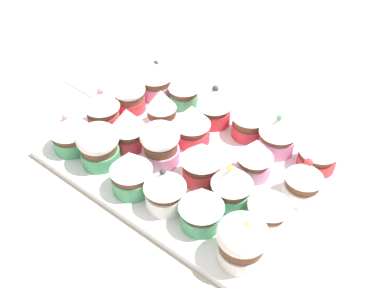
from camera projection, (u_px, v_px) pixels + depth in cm
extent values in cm
cube|color=#B2A899|center=(192.00, 170.00, 72.42)|extent=(180.00, 180.00, 3.00)
cube|color=silver|center=(192.00, 161.00, 71.05)|extent=(44.56, 31.01, 1.20)
cylinder|color=#4C9E6B|center=(72.00, 142.00, 71.81)|extent=(6.12, 6.12, 2.49)
cylinder|color=brown|center=(70.00, 133.00, 70.62)|extent=(5.70, 5.70, 1.17)
cone|color=white|center=(68.00, 123.00, 69.26)|extent=(6.60, 6.60, 2.99)
sphere|color=pink|center=(65.00, 117.00, 68.32)|extent=(1.01, 1.01, 1.01)
cylinder|color=#4C9E6B|center=(101.00, 156.00, 69.18)|extent=(6.19, 6.19, 2.55)
cylinder|color=brown|center=(99.00, 147.00, 68.01)|extent=(5.60, 5.60, 1.02)
ellipsoid|color=white|center=(97.00, 138.00, 66.83)|extent=(6.72, 6.72, 4.36)
cylinder|color=#4C9E6B|center=(132.00, 182.00, 64.64)|extent=(6.16, 6.16, 2.71)
cylinder|color=brown|center=(131.00, 173.00, 63.37)|extent=(5.78, 5.78, 1.18)
cone|color=white|center=(130.00, 161.00, 61.88)|extent=(6.34, 6.34, 3.38)
cylinder|color=white|center=(166.00, 199.00, 62.19)|extent=(5.76, 5.76, 2.58)
cylinder|color=brown|center=(165.00, 190.00, 60.97)|extent=(5.14, 5.14, 1.19)
cone|color=white|center=(164.00, 179.00, 59.64)|extent=(6.14, 6.14, 2.88)
sphere|color=#333338|center=(163.00, 172.00, 58.90)|extent=(0.94, 0.94, 0.94)
cylinder|color=#4C9E6B|center=(201.00, 218.00, 59.63)|extent=(5.72, 5.72, 2.43)
cylinder|color=brown|center=(201.00, 209.00, 58.50)|extent=(5.31, 5.31, 1.05)
cone|color=white|center=(202.00, 198.00, 56.98)|extent=(6.33, 6.33, 3.61)
cylinder|color=white|center=(241.00, 252.00, 55.48)|extent=(6.10, 6.10, 2.24)
cylinder|color=brown|center=(242.00, 244.00, 54.35)|extent=(5.68, 5.68, 1.23)
ellipsoid|color=white|center=(243.00, 234.00, 53.09)|extent=(6.62, 6.62, 4.37)
sphere|color=#EAD64C|center=(247.00, 225.00, 51.62)|extent=(0.88, 0.88, 0.88)
cylinder|color=#D1333D|center=(104.00, 119.00, 76.42)|extent=(5.60, 5.60, 2.65)
cylinder|color=brown|center=(102.00, 110.00, 75.14)|extent=(5.28, 5.28, 1.31)
cone|color=white|center=(101.00, 98.00, 73.58)|extent=(6.21, 6.21, 3.48)
sphere|color=pink|center=(100.00, 91.00, 72.58)|extent=(1.18, 1.18, 1.18)
cylinder|color=#D1333D|center=(130.00, 140.00, 72.19)|extent=(5.37, 5.37, 2.38)
cylinder|color=brown|center=(129.00, 132.00, 70.97)|extent=(4.73, 4.73, 1.38)
cone|color=white|center=(127.00, 119.00, 69.27)|extent=(5.86, 5.86, 3.82)
cylinder|color=pink|center=(161.00, 155.00, 69.41)|extent=(6.04, 6.04, 2.46)
cylinder|color=brown|center=(160.00, 145.00, 68.11)|extent=(5.40, 5.40, 1.53)
ellipsoid|color=white|center=(160.00, 136.00, 66.84)|extent=(6.29, 6.29, 3.98)
sphere|color=#EAD64C|center=(159.00, 127.00, 65.50)|extent=(0.61, 0.61, 0.61)
cylinder|color=#D1333D|center=(201.00, 173.00, 66.09)|extent=(5.73, 5.73, 2.71)
cylinder|color=brown|center=(202.00, 163.00, 64.73)|extent=(5.06, 5.06, 1.44)
cone|color=white|center=(202.00, 152.00, 63.24)|extent=(6.40, 6.40, 3.14)
cylinder|color=#4C9E6B|center=(231.00, 195.00, 62.84)|extent=(5.75, 5.75, 2.36)
cylinder|color=brown|center=(232.00, 187.00, 61.66)|extent=(5.24, 5.24, 1.27)
cone|color=white|center=(233.00, 175.00, 60.17)|extent=(6.11, 6.11, 3.31)
sphere|color=#EAD64C|center=(230.00, 168.00, 59.09)|extent=(0.83, 0.83, 0.83)
cylinder|color=white|center=(268.00, 218.00, 59.60)|extent=(5.40, 5.40, 2.46)
cylinder|color=brown|center=(269.00, 209.00, 58.38)|extent=(4.91, 4.91, 1.30)
cone|color=white|center=(271.00, 198.00, 57.00)|extent=(5.96, 5.96, 2.93)
cylinder|color=#D1333D|center=(130.00, 104.00, 80.18)|extent=(5.63, 5.63, 2.29)
cylinder|color=brown|center=(129.00, 96.00, 79.09)|extent=(5.28, 5.28, 1.04)
ellipsoid|color=white|center=(129.00, 89.00, 78.10)|extent=(6.05, 6.05, 3.34)
cylinder|color=white|center=(162.00, 120.00, 76.52)|extent=(5.22, 5.22, 2.26)
cylinder|color=brown|center=(162.00, 111.00, 75.29)|extent=(4.99, 4.99, 1.50)
cone|color=white|center=(161.00, 99.00, 73.64)|extent=(5.26, 5.26, 3.59)
cylinder|color=#D1333D|center=(192.00, 135.00, 73.33)|extent=(6.09, 6.09, 2.26)
cylinder|color=brown|center=(192.00, 127.00, 72.18)|extent=(5.38, 5.38, 1.25)
cone|color=white|center=(192.00, 115.00, 70.57)|extent=(6.34, 6.34, 3.70)
cylinder|color=pink|center=(254.00, 169.00, 67.09)|extent=(5.20, 5.20, 2.34)
cylinder|color=brown|center=(255.00, 160.00, 65.92)|extent=(4.59, 4.59, 1.24)
cone|color=white|center=(256.00, 148.00, 64.40)|extent=(5.64, 5.64, 3.44)
cylinder|color=white|center=(301.00, 191.00, 63.52)|extent=(5.58, 5.58, 2.38)
cylinder|color=brown|center=(303.00, 181.00, 62.25)|extent=(4.93, 4.93, 1.51)
cone|color=white|center=(306.00, 170.00, 60.83)|extent=(5.65, 5.65, 2.85)
sphere|color=red|center=(309.00, 162.00, 60.27)|extent=(1.20, 1.20, 1.20)
cylinder|color=pink|center=(156.00, 90.00, 83.40)|extent=(5.98, 5.98, 2.65)
cylinder|color=brown|center=(156.00, 81.00, 82.07)|extent=(5.55, 5.55, 1.43)
cone|color=white|center=(155.00, 70.00, 80.59)|extent=(6.03, 6.03, 3.10)
sphere|color=#333338|center=(156.00, 63.00, 79.95)|extent=(0.84, 0.84, 0.84)
cylinder|color=#4C9E6B|center=(184.00, 99.00, 81.34)|extent=(5.24, 5.24, 2.32)
cylinder|color=brown|center=(184.00, 91.00, 80.16)|extent=(4.86, 4.86, 1.31)
cone|color=white|center=(184.00, 81.00, 78.80)|extent=(5.86, 5.86, 2.87)
cylinder|color=#D1333D|center=(214.00, 116.00, 76.99)|extent=(5.82, 5.82, 2.69)
cylinder|color=brown|center=(214.00, 108.00, 75.77)|extent=(5.20, 5.20, 1.06)
cone|color=white|center=(215.00, 97.00, 74.30)|extent=(6.14, 6.14, 3.43)
sphere|color=#333338|center=(215.00, 89.00, 73.45)|extent=(1.13, 1.13, 1.13)
cylinder|color=#D1333D|center=(249.00, 130.00, 74.41)|extent=(5.87, 5.87, 2.31)
cylinder|color=brown|center=(250.00, 121.00, 73.16)|extent=(5.39, 5.39, 1.53)
cone|color=white|center=(251.00, 109.00, 71.57)|extent=(6.13, 6.13, 3.35)
cylinder|color=pink|center=(276.00, 144.00, 71.17)|extent=(5.74, 5.74, 2.78)
cylinder|color=brown|center=(278.00, 135.00, 69.90)|extent=(5.34, 5.34, 1.10)
cone|color=white|center=(280.00, 124.00, 68.44)|extent=(6.23, 6.23, 3.40)
sphere|color=#4CB266|center=(280.00, 117.00, 67.17)|extent=(0.83, 0.83, 0.83)
cylinder|color=#D1333D|center=(316.00, 161.00, 68.44)|extent=(6.00, 6.00, 2.21)
cylinder|color=brown|center=(318.00, 153.00, 67.34)|extent=(5.51, 5.51, 1.17)
cone|color=white|center=(321.00, 143.00, 65.98)|extent=(6.34, 6.34, 2.98)
cube|color=white|center=(102.00, 78.00, 90.81)|extent=(11.70, 12.01, 0.60)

